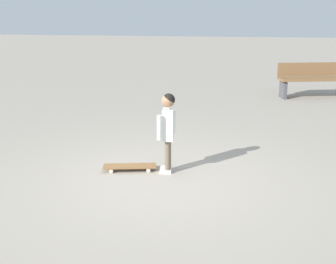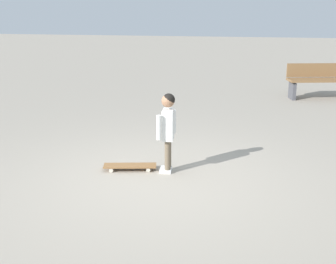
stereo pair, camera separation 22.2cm
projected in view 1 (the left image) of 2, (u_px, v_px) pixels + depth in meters
ground_plane at (159, 182)px, 5.80m from camera, size 50.00×50.00×0.00m
child_person at (168, 124)px, 5.96m from camera, size 0.38×0.21×1.06m
skateboard at (130, 166)px, 6.16m from camera, size 0.32×0.73×0.07m
street_bench at (312, 79)px, 10.81m from camera, size 0.77×1.66×0.80m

